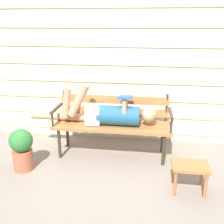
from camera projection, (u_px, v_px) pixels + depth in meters
name	position (u px, v px, depth m)	size (l,w,h in m)	color
ground_plane	(111.00, 158.00, 3.59)	(12.00, 12.00, 0.00)	gray
house_siding	(118.00, 64.00, 3.85)	(4.07, 0.08, 2.39)	beige
park_bench	(113.00, 120.00, 3.58)	(1.60, 0.49, 0.85)	#9E6638
reclining_person	(108.00, 113.00, 3.48)	(1.76, 0.26, 0.58)	#23567A
footstool	(190.00, 170.00, 2.81)	(0.39, 0.28, 0.32)	#9E6638
potted_plant	(22.00, 148.00, 3.22)	(0.29, 0.29, 0.54)	#AD5B3D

